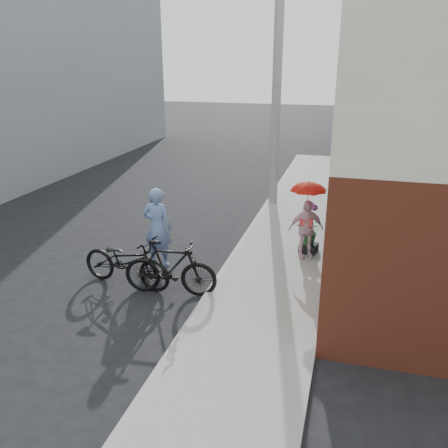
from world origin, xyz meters
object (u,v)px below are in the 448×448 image
at_px(utility_pole, 276,94).
at_px(officer, 158,227).
at_px(bike_right, 170,268).
at_px(planter, 308,248).
at_px(bike_left, 126,261).
at_px(kimono_woman, 306,229).

bearing_deg(utility_pole, officer, -107.95).
distance_m(officer, bike_right, 1.51).
relative_size(officer, planter, 4.79).
bearing_deg(bike_left, officer, -4.57).
bearing_deg(kimono_woman, utility_pole, 88.82).
distance_m(bike_left, kimono_woman, 4.13).
xyz_separation_m(officer, kimono_woman, (3.22, 1.11, -0.11)).
bearing_deg(officer, bike_right, 124.24).
relative_size(utility_pole, bike_left, 3.37).
distance_m(utility_pole, bike_right, 7.25).
bearing_deg(officer, kimono_woman, -158.73).
bearing_deg(utility_pole, bike_right, -98.18).
distance_m(officer, bike_left, 1.20).
height_order(officer, bike_left, officer).
distance_m(bike_right, kimono_woman, 3.40).
height_order(bike_right, planter, bike_right).
height_order(officer, planter, officer).
height_order(officer, kimono_woman, officer).
bearing_deg(bike_right, kimono_woman, -51.33).
distance_m(officer, planter, 3.65).
distance_m(officer, kimono_woman, 3.41).
bearing_deg(bike_right, officer, 26.64).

